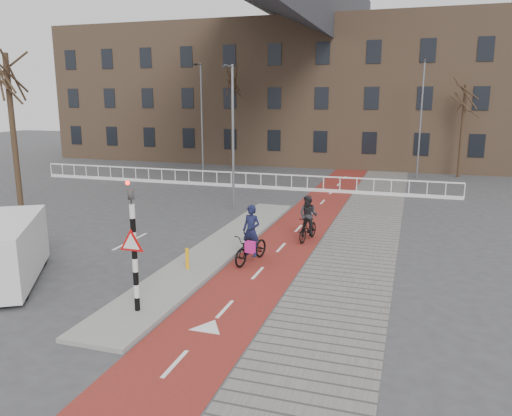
% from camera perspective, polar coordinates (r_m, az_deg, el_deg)
% --- Properties ---
extents(ground, '(120.00, 120.00, 0.00)m').
position_cam_1_polar(ground, '(15.31, -7.52, -9.27)').
color(ground, '#38383A').
rests_on(ground, ground).
extents(bike_lane, '(2.50, 60.00, 0.01)m').
position_cam_1_polar(bike_lane, '(23.97, 5.93, -1.18)').
color(bike_lane, maroon).
rests_on(bike_lane, ground).
extents(sidewalk, '(3.00, 60.00, 0.01)m').
position_cam_1_polar(sidewalk, '(23.59, 12.60, -1.64)').
color(sidewalk, slate).
rests_on(sidewalk, ground).
extents(curb_island, '(1.80, 16.00, 0.12)m').
position_cam_1_polar(curb_island, '(19.01, -4.34, -4.63)').
color(curb_island, gray).
rests_on(curb_island, ground).
extents(traffic_signal, '(0.80, 0.80, 3.68)m').
position_cam_1_polar(traffic_signal, '(13.26, -13.83, -3.90)').
color(traffic_signal, black).
rests_on(traffic_signal, curb_island).
extents(bollard, '(0.12, 0.12, 0.70)m').
position_cam_1_polar(bollard, '(16.64, -7.86, -5.75)').
color(bollard, '#F6A60D').
rests_on(bollard, curb_island).
extents(cyclist_near, '(1.14, 2.08, 2.04)m').
position_cam_1_polar(cyclist_near, '(17.37, -0.54, -4.07)').
color(cyclist_near, black).
rests_on(cyclist_near, bike_lane).
extents(cyclist_far, '(0.88, 1.75, 1.84)m').
position_cam_1_polar(cyclist_far, '(20.08, 5.98, -1.62)').
color(cyclist_far, black).
rests_on(cyclist_far, bike_lane).
extents(van, '(3.95, 4.89, 1.98)m').
position_cam_1_polar(van, '(17.22, -26.94, -4.42)').
color(van, silver).
rests_on(van, ground).
extents(railing, '(28.00, 0.10, 0.99)m').
position_cam_1_polar(railing, '(32.29, -2.85, 2.97)').
color(railing, silver).
rests_on(railing, ground).
extents(townhouse_row, '(46.00, 10.00, 15.90)m').
position_cam_1_polar(townhouse_row, '(45.80, 6.29, 15.15)').
color(townhouse_row, '#7F6047').
rests_on(townhouse_row, ground).
extents(tree_left, '(0.27, 0.27, 7.67)m').
position_cam_1_polar(tree_left, '(26.58, -25.96, 7.35)').
color(tree_left, '#302215').
rests_on(tree_left, ground).
extents(tree_mid, '(0.24, 0.24, 8.11)m').
position_cam_1_polar(tree_mid, '(40.53, -2.72, 10.25)').
color(tree_mid, '#302215').
rests_on(tree_mid, ground).
extents(tree_right, '(0.23, 0.23, 6.53)m').
position_cam_1_polar(tree_right, '(38.83, 22.49, 8.05)').
color(tree_right, '#302215').
rests_on(tree_right, ground).
extents(streetlight_near, '(0.12, 0.12, 7.23)m').
position_cam_1_polar(streetlight_near, '(25.21, -2.64, 7.87)').
color(streetlight_near, slate).
rests_on(streetlight_near, ground).
extents(streetlight_left, '(0.12, 0.12, 8.03)m').
position_cam_1_polar(streetlight_left, '(36.95, -6.20, 9.91)').
color(streetlight_left, slate).
rests_on(streetlight_left, ground).
extents(streetlight_right, '(0.12, 0.12, 8.20)m').
position_cam_1_polar(streetlight_right, '(37.29, 18.30, 9.51)').
color(streetlight_right, slate).
rests_on(streetlight_right, ground).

